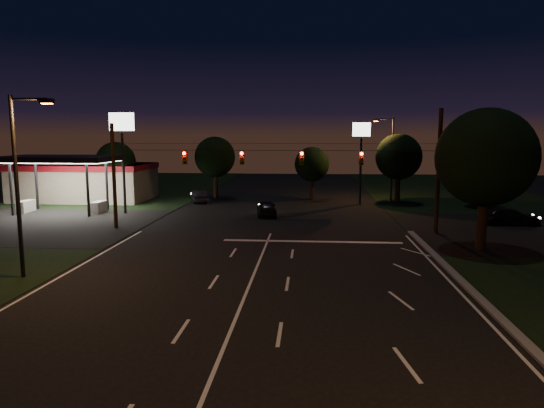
# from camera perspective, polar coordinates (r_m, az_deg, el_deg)

# --- Properties ---
(ground) EXTENTS (140.00, 140.00, 0.00)m
(ground) POSITION_cam_1_polar(r_m,az_deg,el_deg) (21.90, -3.22, -10.79)
(ground) COLOR black
(ground) RESTS_ON ground
(cross_street_right) EXTENTS (20.00, 16.00, 0.02)m
(cross_street_right) POSITION_cam_1_polar(r_m,az_deg,el_deg) (40.98, 29.25, -2.93)
(cross_street_right) COLOR black
(cross_street_right) RESTS_ON ground
(cross_street_left) EXTENTS (20.00, 16.00, 0.02)m
(cross_street_left) POSITION_cam_1_polar(r_m,az_deg,el_deg) (43.66, -27.10, -2.17)
(cross_street_left) COLOR black
(cross_street_left) RESTS_ON ground
(edge_line_right) EXTENTS (0.14, 40.00, 0.01)m
(edge_line_right) POSITION_cam_1_polar(r_m,az_deg,el_deg) (17.55, 28.36, -16.68)
(edge_line_right) COLOR silver
(edge_line_right) RESTS_ON ground
(center_line) EXTENTS (0.14, 40.00, 0.01)m
(center_line) POSITION_cam_1_polar(r_m,az_deg,el_deg) (16.41, -6.17, -17.49)
(center_line) COLOR silver
(center_line) RESTS_ON ground
(stop_bar) EXTENTS (12.00, 0.50, 0.01)m
(stop_bar) POSITION_cam_1_polar(r_m,az_deg,el_deg) (32.80, 4.73, -4.42)
(stop_bar) COLOR silver
(stop_bar) RESTS_ON ground
(utility_pole_right) EXTENTS (0.30, 0.30, 9.00)m
(utility_pole_right) POSITION_cam_1_polar(r_m,az_deg,el_deg) (37.37, 18.67, -3.29)
(utility_pole_right) COLOR black
(utility_pole_right) RESTS_ON ground
(utility_pole_left) EXTENTS (0.28, 0.28, 8.00)m
(utility_pole_left) POSITION_cam_1_polar(r_m,az_deg,el_deg) (39.15, -17.84, -2.75)
(utility_pole_left) COLOR black
(utility_pole_left) RESTS_ON ground
(signal_span) EXTENTS (24.00, 0.40, 1.56)m
(signal_span) POSITION_cam_1_polar(r_m,az_deg,el_deg) (35.65, -0.04, 5.53)
(signal_span) COLOR black
(signal_span) RESTS_ON ground
(gas_station) EXTENTS (14.20, 16.10, 5.25)m
(gas_station) POSITION_cam_1_polar(r_m,az_deg,el_deg) (56.79, -21.29, 2.76)
(gas_station) COLOR gray
(gas_station) RESTS_ON ground
(pole_sign_left_near) EXTENTS (2.20, 0.30, 9.10)m
(pole_sign_left_near) POSITION_cam_1_polar(r_m,az_deg,el_deg) (45.75, -17.21, 7.57)
(pole_sign_left_near) COLOR black
(pole_sign_left_near) RESTS_ON ground
(pole_sign_right) EXTENTS (1.80, 0.30, 8.40)m
(pole_sign_right) POSITION_cam_1_polar(r_m,az_deg,el_deg) (50.80, 10.45, 6.97)
(pole_sign_right) COLOR black
(pole_sign_right) RESTS_ON ground
(street_light_left) EXTENTS (2.20, 0.35, 9.00)m
(street_light_left) POSITION_cam_1_polar(r_m,az_deg,el_deg) (26.63, -27.43, 3.21)
(street_light_left) COLOR black
(street_light_left) RESTS_ON ground
(street_light_right_far) EXTENTS (2.20, 0.35, 9.00)m
(street_light_right_far) POSITION_cam_1_polar(r_m,az_deg,el_deg) (53.23, 13.69, 5.85)
(street_light_right_far) COLOR black
(street_light_right_far) RESTS_ON ground
(tree_right_near) EXTENTS (6.00, 6.00, 8.76)m
(tree_right_near) POSITION_cam_1_polar(r_m,az_deg,el_deg) (32.54, 23.80, 4.91)
(tree_right_near) COLOR black
(tree_right_near) RESTS_ON ground
(tree_far_a) EXTENTS (4.20, 4.20, 6.42)m
(tree_far_a) POSITION_cam_1_polar(r_m,az_deg,el_deg) (54.84, -17.84, 4.72)
(tree_far_a) COLOR black
(tree_far_a) RESTS_ON ground
(tree_far_b) EXTENTS (4.60, 4.60, 6.98)m
(tree_far_b) POSITION_cam_1_polar(r_m,az_deg,el_deg) (55.78, -6.68, 5.46)
(tree_far_b) COLOR black
(tree_far_b) RESTS_ON ground
(tree_far_c) EXTENTS (3.80, 3.80, 5.86)m
(tree_far_c) POSITION_cam_1_polar(r_m,az_deg,el_deg) (53.73, 4.74, 4.63)
(tree_far_c) COLOR black
(tree_far_c) RESTS_ON ground
(tree_far_d) EXTENTS (4.80, 4.80, 7.30)m
(tree_far_d) POSITION_cam_1_polar(r_m,az_deg,el_deg) (52.52, 14.67, 5.33)
(tree_far_d) COLOR black
(tree_far_d) RESTS_ON ground
(tree_far_e) EXTENTS (4.00, 4.00, 6.18)m
(tree_far_e) POSITION_cam_1_polar(r_m,az_deg,el_deg) (52.61, 23.65, 4.15)
(tree_far_e) COLOR black
(tree_far_e) RESTS_ON ground
(car_oncoming_a) EXTENTS (2.19, 4.29, 1.40)m
(car_oncoming_a) POSITION_cam_1_polar(r_m,az_deg,el_deg) (43.01, -0.63, -0.47)
(car_oncoming_a) COLOR black
(car_oncoming_a) RESTS_ON ground
(car_oncoming_b) EXTENTS (2.57, 4.17, 1.30)m
(car_oncoming_b) POSITION_cam_1_polar(r_m,az_deg,el_deg) (52.31, -8.58, 0.90)
(car_oncoming_b) COLOR black
(car_oncoming_b) RESTS_ON ground
(car_cross) EXTENTS (4.66, 1.93, 1.35)m
(car_cross) POSITION_cam_1_polar(r_m,az_deg,el_deg) (43.08, 26.20, -1.33)
(car_cross) COLOR black
(car_cross) RESTS_ON ground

